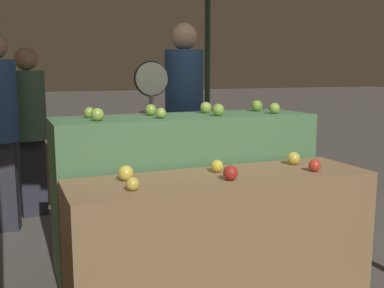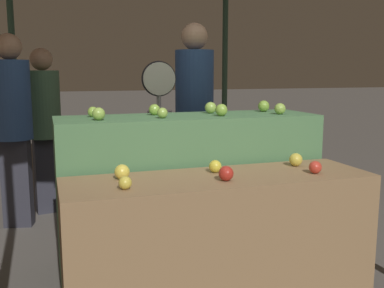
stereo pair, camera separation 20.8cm
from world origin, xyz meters
TOP-DOWN VIEW (x-y plane):
  - display_counter_front at (0.00, 0.00)m, footprint 1.82×0.55m
  - display_counter_back at (0.00, 0.60)m, footprint 1.82×0.55m
  - apple_front_0 at (-0.58, -0.11)m, footprint 0.07×0.07m
  - apple_front_1 at (-0.01, -0.11)m, footprint 0.09×0.09m
  - apple_front_2 at (0.57, -0.11)m, footprint 0.08×0.08m
  - apple_front_3 at (-0.56, 0.11)m, footprint 0.09×0.09m
  - apple_front_4 at (0.01, 0.10)m, footprint 0.08×0.08m
  - apple_front_5 at (0.57, 0.12)m, footprint 0.09×0.09m
  - apple_back_0 at (-0.64, 0.49)m, footprint 0.08×0.08m
  - apple_back_1 at (-0.22, 0.48)m, footprint 0.07×0.07m
  - apple_back_2 at (0.20, 0.50)m, footprint 0.08×0.08m
  - apple_back_3 at (0.65, 0.48)m, footprint 0.08×0.08m
  - apple_back_4 at (-0.65, 0.71)m, footprint 0.07×0.07m
  - apple_back_5 at (-0.22, 0.70)m, footprint 0.08×0.08m
  - apple_back_6 at (0.20, 0.71)m, footprint 0.08×0.08m
  - apple_back_7 at (0.64, 0.71)m, footprint 0.09×0.09m
  - produce_scale at (-0.08, 1.15)m, footprint 0.28×0.20m
  - person_vendor_at_scale at (0.34, 1.49)m, footprint 0.39×0.39m
  - person_customer_left at (-1.23, 1.84)m, footprint 0.39×0.39m
  - person_customer_right at (-0.97, 2.18)m, footprint 0.37×0.37m

SIDE VIEW (x-z plane):
  - display_counter_front at x=0.00m, z-range 0.00..0.78m
  - display_counter_back at x=0.00m, z-range 0.00..1.08m
  - apple_front_0 at x=-0.58m, z-range 0.78..0.85m
  - apple_front_4 at x=0.01m, z-range 0.78..0.86m
  - apple_front_2 at x=0.57m, z-range 0.78..0.86m
  - apple_front_1 at x=-0.01m, z-range 0.78..0.87m
  - apple_front_5 at x=0.57m, z-range 0.78..0.87m
  - apple_front_3 at x=-0.56m, z-range 0.78..0.87m
  - person_customer_right at x=-0.97m, z-range 0.13..1.74m
  - person_customer_left at x=-1.23m, z-range 0.14..1.85m
  - person_vendor_at_scale at x=0.34m, z-range 0.15..1.96m
  - produce_scale at x=-0.08m, z-range 0.33..1.80m
  - apple_back_1 at x=-0.22m, z-range 1.08..1.15m
  - apple_back_4 at x=-0.65m, z-range 1.08..1.15m
  - apple_back_5 at x=-0.22m, z-range 1.08..1.16m
  - apple_back_3 at x=0.65m, z-range 1.08..1.16m
  - apple_back_0 at x=-0.64m, z-range 1.08..1.16m
  - apple_back_6 at x=0.20m, z-range 1.08..1.17m
  - apple_back_2 at x=0.20m, z-range 1.08..1.17m
  - apple_back_7 at x=0.64m, z-range 1.08..1.17m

